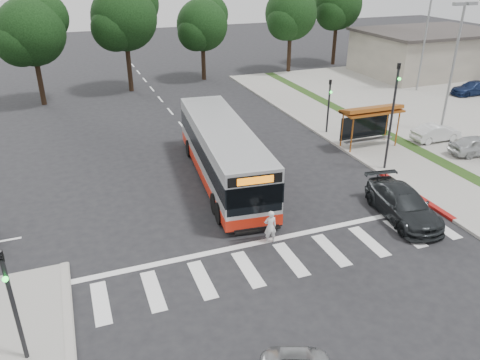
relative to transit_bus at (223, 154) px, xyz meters
name	(u,v)px	position (x,y,z in m)	size (l,w,h in m)	color
ground	(248,207)	(0.14, -3.66, -1.64)	(140.00, 140.00, 0.00)	black
sidewalk_east	(346,132)	(11.14, 4.34, -1.58)	(4.00, 40.00, 0.12)	gray
curb_east	(323,136)	(9.14, 4.34, -1.56)	(0.30, 40.00, 0.15)	#9E9991
curb_east_red	(414,194)	(9.14, -5.66, -1.56)	(0.32, 6.00, 0.15)	maroon
parking_lot	(454,109)	(23.14, 6.34, -1.59)	(18.00, 36.00, 0.10)	gray
commercial_building	(427,53)	(30.14, 18.34, 0.56)	(14.00, 10.00, 4.40)	#AAA18E
building_roof_cap	(431,31)	(30.14, 18.34, 2.91)	(14.60, 10.60, 0.30)	#383330
crosswalk_ladder	(291,259)	(0.14, -8.66, -1.63)	(18.00, 2.60, 0.01)	silver
bus_shelter	(371,114)	(10.94, 1.44, 0.71)	(4.20, 1.60, 2.86)	#9C511A
traffic_signal_sw	(11,296)	(-10.36, -10.67, 0.96)	(0.18, 0.37, 4.20)	black
traffic_signal_ne_tall	(393,109)	(9.74, -2.17, 2.24)	(0.18, 0.37, 6.50)	black
traffic_signal_ne_short	(329,101)	(9.74, 4.83, 0.84)	(0.18, 0.37, 4.00)	black
lot_light_front	(456,51)	(18.14, 2.34, 4.27)	(1.90, 0.35, 9.01)	gray
lot_light_mid	(427,28)	(24.14, 12.34, 4.27)	(1.90, 0.35, 9.01)	gray
tree_ne_a	(291,13)	(16.21, 24.40, 4.75)	(6.16, 5.74, 9.30)	black
tree_ne_b	(338,4)	(23.21, 26.40, 5.28)	(6.16, 5.74, 10.02)	black
tree_north_a	(125,16)	(-1.78, 22.41, 5.28)	(6.60, 6.15, 10.17)	black
tree_north_b	(203,24)	(6.21, 24.40, 4.02)	(5.72, 5.33, 8.43)	black
tree_north_c	(32,31)	(-9.79, 20.40, 4.65)	(6.16, 5.74, 9.30)	black
transit_bus	(223,154)	(0.00, 0.00, 0.00)	(2.75, 12.69, 3.28)	#BBBDC0
pedestrian	(270,227)	(-0.15, -7.08, -0.83)	(0.59, 0.39, 1.61)	silver
dark_sedan	(403,204)	(6.92, -7.36, -0.89)	(2.10, 5.18, 1.50)	black
parked_car_0	(478,145)	(16.75, -2.43, -0.90)	(1.50, 3.73, 1.27)	#B2B6B8
parked_car_1	(436,133)	(16.01, 0.57, -0.95)	(1.24, 3.56, 1.17)	silver
parked_car_3	(473,88)	(27.92, 9.17, -0.92)	(1.73, 4.25, 1.23)	#142248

